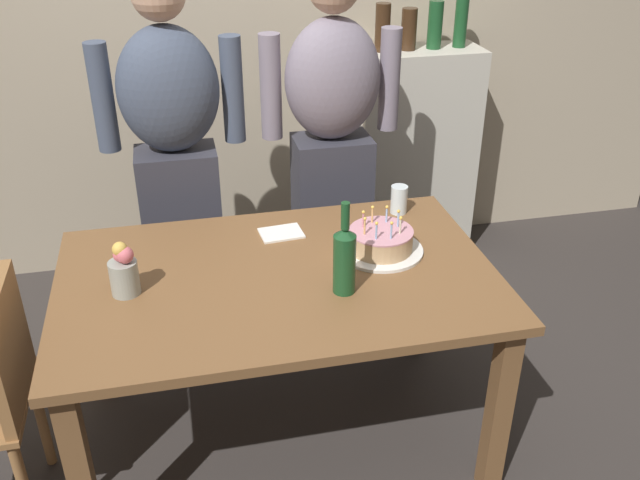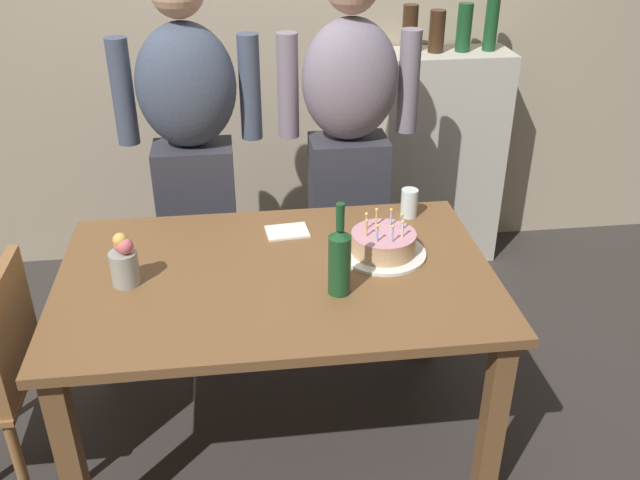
{
  "view_description": "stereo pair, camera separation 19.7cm",
  "coord_description": "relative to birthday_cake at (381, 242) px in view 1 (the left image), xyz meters",
  "views": [
    {
      "loc": [
        -0.3,
        -2.02,
        2.0
      ],
      "look_at": [
        0.16,
        0.03,
        0.84
      ],
      "focal_mm": 39.07,
      "sensor_mm": 36.0,
      "label": 1
    },
    {
      "loc": [
        -0.11,
        -2.05,
        2.0
      ],
      "look_at": [
        0.16,
        0.03,
        0.84
      ],
      "focal_mm": 39.07,
      "sensor_mm": 36.0,
      "label": 2
    }
  ],
  "objects": [
    {
      "name": "dining_table",
      "position": [
        -0.39,
        -0.07,
        -0.14
      ],
      "size": [
        1.5,
        0.96,
        0.74
      ],
      "color": "brown",
      "rests_on": "ground_plane"
    },
    {
      "name": "back_wall",
      "position": [
        -0.39,
        1.48,
        0.52
      ],
      "size": [
        5.2,
        0.1,
        2.6
      ],
      "primitive_type": "cube",
      "color": "tan",
      "rests_on": "ground_plane"
    },
    {
      "name": "wine_bottle",
      "position": [
        -0.19,
        -0.22,
        0.08
      ],
      "size": [
        0.07,
        0.07,
        0.32
      ],
      "color": "#194723",
      "rests_on": "dining_table"
    },
    {
      "name": "shelf_cabinet",
      "position": [
        0.58,
        1.26,
        -0.19
      ],
      "size": [
        0.64,
        0.3,
        1.41
      ],
      "color": "beige",
      "rests_on": "ground_plane"
    },
    {
      "name": "person_woman_cardigan",
      "position": [
        -0.01,
        0.71,
        0.09
      ],
      "size": [
        0.61,
        0.27,
        1.66
      ],
      "rotation": [
        0.0,
        0.0,
        3.14
      ],
      "color": "#33333D",
      "rests_on": "ground_plane"
    },
    {
      "name": "napkin_stack",
      "position": [
        -0.33,
        0.21,
        -0.04
      ],
      "size": [
        0.17,
        0.13,
        0.01
      ],
      "primitive_type": "cube",
      "rotation": [
        0.0,
        0.0,
        0.09
      ],
      "color": "white",
      "rests_on": "dining_table"
    },
    {
      "name": "ground_plane",
      "position": [
        -0.39,
        -0.07,
        -0.78
      ],
      "size": [
        10.0,
        10.0,
        0.0
      ],
      "primitive_type": "plane",
      "color": "#332D2B"
    },
    {
      "name": "flower_vase",
      "position": [
        -0.89,
        -0.08,
        0.04
      ],
      "size": [
        0.09,
        0.09,
        0.19
      ],
      "color": "#999E93",
      "rests_on": "dining_table"
    },
    {
      "name": "water_glass_near",
      "position": [
        0.16,
        0.29,
        0.02
      ],
      "size": [
        0.07,
        0.07,
        0.11
      ],
      "primitive_type": "cylinder",
      "color": "silver",
      "rests_on": "dining_table"
    },
    {
      "name": "birthday_cake",
      "position": [
        0.0,
        0.0,
        0.0
      ],
      "size": [
        0.31,
        0.31,
        0.16
      ],
      "color": "white",
      "rests_on": "dining_table"
    },
    {
      "name": "person_man_bearded",
      "position": [
        -0.69,
        0.71,
        0.09
      ],
      "size": [
        0.61,
        0.27,
        1.66
      ],
      "rotation": [
        0.0,
        0.0,
        3.14
      ],
      "color": "#33333D",
      "rests_on": "ground_plane"
    }
  ]
}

